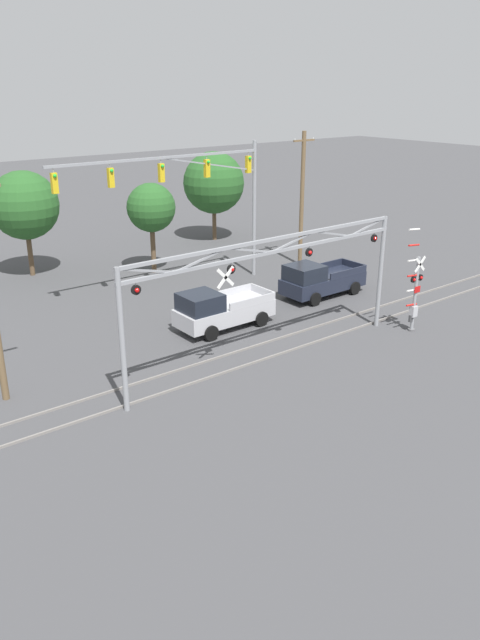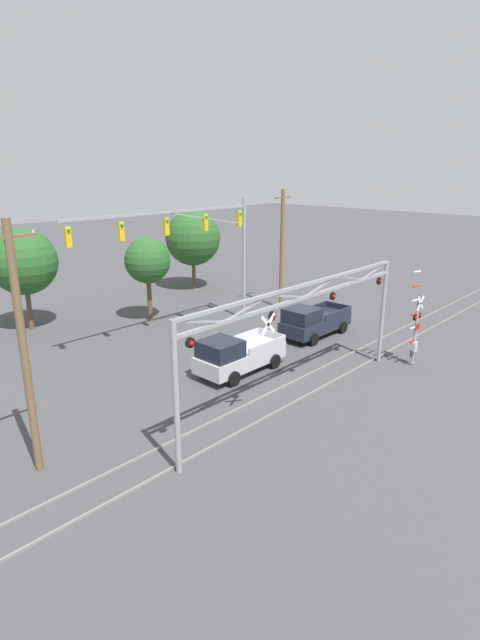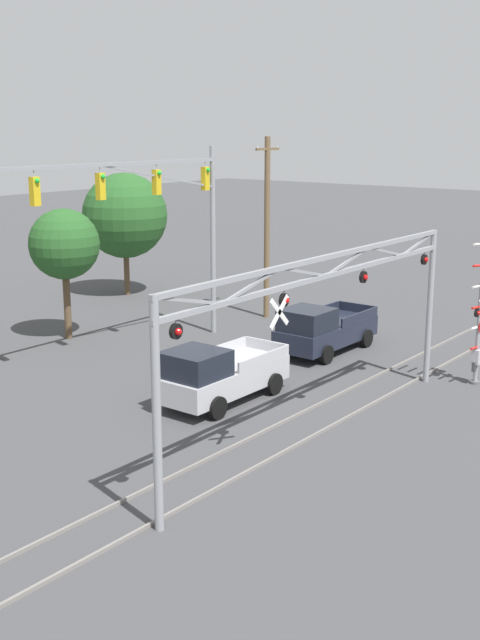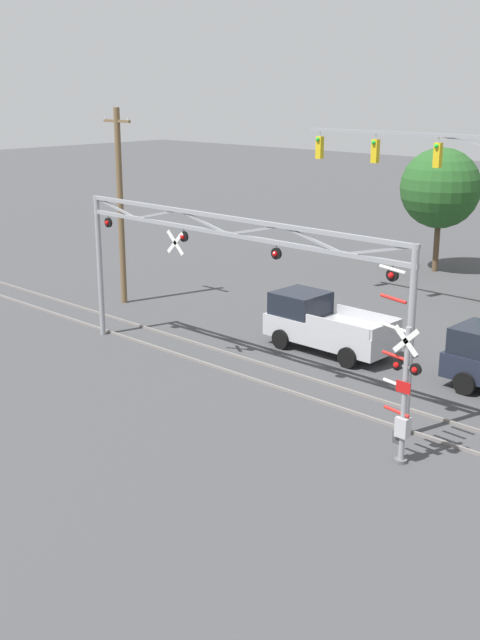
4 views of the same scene
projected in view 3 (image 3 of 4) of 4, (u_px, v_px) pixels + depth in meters
rail_track_near at (315, 435)px, 24.90m from camera, size 80.00×0.08×0.10m
rail_track_far at (277, 425)px, 25.76m from camera, size 80.00×0.08×0.10m
crossing_gantry at (326, 303)px, 23.73m from camera, size 14.81×0.27×5.75m
crossing_signal_mast at (478, 333)px, 29.56m from camera, size 1.43×0.35×5.41m
traffic_signal_span at (152, 206)px, 33.14m from camera, size 13.56×0.39×8.57m
pickup_truck_lead at (218, 375)px, 27.77m from camera, size 5.18×2.30×2.13m
pickup_truck_following at (322, 330)px, 33.96m from camera, size 5.31×2.30×2.13m
utility_pole_right at (267, 226)px, 39.59m from camera, size 1.80×0.28×8.95m
background_tree_far_left_verge at (64, 245)px, 35.55m from camera, size 3.15×3.15×5.90m
background_tree_far_right_verge at (125, 216)px, 45.08m from camera, size 4.79×4.79×6.93m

